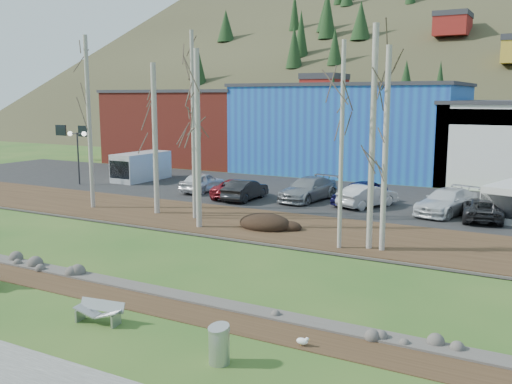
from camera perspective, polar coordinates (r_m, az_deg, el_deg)
The scene contains 34 objects.
ground at distance 18.97m, azimuth -14.10°, elevation -12.80°, with size 200.00×200.00×0.00m, color #29541C.
footpath at distance 16.81m, azimuth -22.54°, elevation -16.21°, with size 80.00×2.00×0.04m, color #5E5F5A.
dirt_strip at distance 20.43m, azimuth -10.04°, elevation -10.96°, with size 80.00×1.80×0.03m, color #382616.
near_bank_rocks at distance 21.18m, azimuth -8.33°, elevation -10.21°, with size 80.00×0.80×0.50m, color #47423D, non-canonical shape.
river at distance 24.40m, azimuth -2.48°, elevation -7.44°, with size 80.00×8.00×0.90m, color black, non-canonical shape.
far_bank_rocks at distance 27.85m, azimuth 1.90°, elevation -5.28°, with size 80.00×0.80×0.46m, color #47423D, non-canonical shape.
far_bank at distance 30.64m, azimuth 4.61°, elevation -3.79°, with size 80.00×7.00×0.15m, color #382616.
parking_lot at distance 40.26m, azimuth 10.74°, elevation -0.72°, with size 80.00×14.00×0.14m, color black.
building_brick at distance 63.18m, azimuth -6.24°, elevation 6.56°, with size 16.32×12.24×7.80m.
building_blue at distance 54.90m, azimuth 9.46°, elevation 6.31°, with size 20.40×12.24×8.30m.
hillside at distance 98.05m, azimuth 22.23°, elevation 14.92°, with size 160.00×72.00×35.00m, color #35331F, non-canonical shape.
bench_damaged at distance 19.16m, azimuth -15.40°, elevation -11.47°, with size 1.65×0.74×0.71m.
litter_bin at distance 15.89m, azimuth -3.71°, elevation -15.13°, with size 0.57×0.57×0.98m, color #A7AAAC.
seagull at distance 16.99m, azimuth 4.68°, elevation -14.63°, with size 0.43×0.20×0.30m.
dirt_mound at distance 30.64m, azimuth 0.91°, elevation -3.06°, with size 2.93×2.07×0.57m, color black.
birch_0 at distance 37.21m, azimuth -16.34°, elevation 6.64°, with size 0.26×0.26×10.67m.
birch_1 at distance 33.38m, azimuth -6.18°, elevation 5.63°, with size 0.21×0.21×9.46m.
birch_2 at distance 34.50m, azimuth -10.06°, elevation 5.21°, with size 0.31×0.31×8.91m.
birch_3 at distance 32.64m, azimuth -6.30°, elevation 6.54°, with size 0.21×0.21×10.59m.
birch_4 at distance 30.38m, azimuth -5.84°, elevation 5.23°, with size 0.29×0.29×9.43m.
birch_5 at distance 26.20m, azimuth 8.55°, elevation 4.52°, with size 0.20×0.20×9.45m.
birch_6 at distance 26.33m, azimuth 11.56°, elevation 5.21°, with size 0.28×0.28×10.14m.
birch_7 at distance 26.17m, azimuth 12.82°, elevation 4.08°, with size 0.25×0.25×9.18m.
street_lamp at distance 47.64m, azimuth -17.42°, elevation 4.72°, with size 1.58×0.68×4.25m.
car_0 at distance 42.39m, azimuth -5.38°, elevation 1.01°, with size 1.72×4.27×1.45m, color silver.
car_1 at distance 38.82m, azimuth -1.07°, elevation 0.23°, with size 1.49×4.26×1.40m, color black.
car_2 at distance 39.68m, azimuth -1.83°, elevation 0.37°, with size 2.20×4.77×1.33m, color maroon.
car_3 at distance 38.80m, azimuth 5.23°, elevation 0.30°, with size 2.18×5.35×1.55m, color gray.
car_4 at distance 37.76m, azimuth 10.35°, elevation -0.07°, with size 1.84×4.57×1.56m, color #141244.
car_5 at distance 37.06m, azimuth 11.10°, elevation -0.38°, with size 1.52×4.35×1.43m, color silver.
car_6 at distance 35.03m, azimuth 21.59°, elevation -1.58°, with size 2.11×4.57×1.27m, color #252527.
car_7 at distance 35.97m, azimuth 18.54°, elevation -0.92°, with size 2.13×5.24×1.52m, color silver.
van_white at distance 36.09m, azimuth 24.14°, elevation -0.83°, with size 3.07×4.95×2.02m.
van_grey at distance 48.82m, azimuth -11.57°, elevation 2.49°, with size 2.32×5.35×2.32m.
Camera 1 is at (12.12, -12.74, 7.11)m, focal length 40.00 mm.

